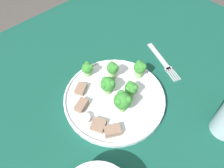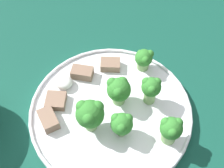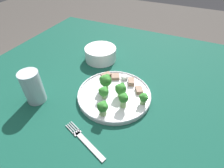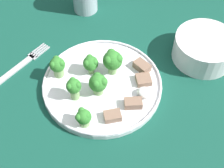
{
  "view_description": "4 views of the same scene",
  "coord_description": "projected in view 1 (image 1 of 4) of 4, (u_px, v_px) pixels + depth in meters",
  "views": [
    {
      "loc": [
        0.23,
        0.16,
        1.26
      ],
      "look_at": [
        -0.01,
        -0.1,
        0.8
      ],
      "focal_mm": 35.0,
      "sensor_mm": 36.0,
      "label": 1
    },
    {
      "loc": [
        -0.14,
        0.14,
        1.23
      ],
      "look_at": [
        0.01,
        -0.11,
        0.81
      ],
      "focal_mm": 50.0,
      "sensor_mm": 36.0,
      "label": 2
    },
    {
      "loc": [
        -0.43,
        -0.27,
        1.23
      ],
      "look_at": [
        0.03,
        -0.06,
        0.79
      ],
      "focal_mm": 28.0,
      "sensor_mm": 36.0,
      "label": 3
    },
    {
      "loc": [
        0.16,
        -0.49,
        1.34
      ],
      "look_at": [
        0.03,
        -0.09,
        0.8
      ],
      "focal_mm": 50.0,
      "sensor_mm": 36.0,
      "label": 4
    }
  ],
  "objects": [
    {
      "name": "sauce_dollop",
      "position": [
        85.0,
        118.0,
        0.54
      ],
      "size": [
        0.03,
        0.03,
        0.02
      ],
      "color": "white",
      "rests_on": "dinner_plate"
    },
    {
      "name": "meat_slice_middle_slice",
      "position": [
        81.0,
        89.0,
        0.6
      ],
      "size": [
        0.04,
        0.04,
        0.02
      ],
      "color": "#846651",
      "rests_on": "dinner_plate"
    },
    {
      "name": "broccoli_floret_mid_cluster",
      "position": [
        113.0,
        69.0,
        0.61
      ],
      "size": [
        0.03,
        0.03,
        0.06
      ],
      "color": "#7FA866",
      "rests_on": "dinner_plate"
    },
    {
      "name": "meat_slice_rear_slice",
      "position": [
        82.0,
        105.0,
        0.57
      ],
      "size": [
        0.04,
        0.04,
        0.02
      ],
      "color": "#846651",
      "rests_on": "dinner_plate"
    },
    {
      "name": "broccoli_floret_front_left",
      "position": [
        131.0,
        88.0,
        0.57
      ],
      "size": [
        0.04,
        0.04,
        0.05
      ],
      "color": "#7FA866",
      "rests_on": "dinner_plate"
    },
    {
      "name": "dinner_plate",
      "position": [
        113.0,
        99.0,
        0.59
      ],
      "size": [
        0.28,
        0.28,
        0.02
      ],
      "color": "white",
      "rests_on": "table"
    },
    {
      "name": "meat_slice_edge_slice",
      "position": [
        113.0,
        131.0,
        0.52
      ],
      "size": [
        0.05,
        0.04,
        0.02
      ],
      "color": "#846651",
      "rests_on": "dinner_plate"
    },
    {
      "name": "broccoli_floret_center_back",
      "position": [
        140.0,
        68.0,
        0.61
      ],
      "size": [
        0.04,
        0.04,
        0.05
      ],
      "color": "#7FA866",
      "rests_on": "dinner_plate"
    },
    {
      "name": "broccoli_floret_center_left",
      "position": [
        123.0,
        101.0,
        0.54
      ],
      "size": [
        0.05,
        0.05,
        0.06
      ],
      "color": "#7FA866",
      "rests_on": "dinner_plate"
    },
    {
      "name": "broccoli_floret_near_rim_left",
      "position": [
        88.0,
        68.0,
        0.62
      ],
      "size": [
        0.03,
        0.03,
        0.04
      ],
      "color": "#7FA866",
      "rests_on": "dinner_plate"
    },
    {
      "name": "broccoli_floret_back_left",
      "position": [
        108.0,
        85.0,
        0.58
      ],
      "size": [
        0.04,
        0.04,
        0.05
      ],
      "color": "#7FA866",
      "rests_on": "dinner_plate"
    },
    {
      "name": "table",
      "position": [
        133.0,
        133.0,
        0.64
      ],
      "size": [
        1.26,
        1.13,
        0.76
      ],
      "color": "#114738",
      "rests_on": "ground_plane"
    },
    {
      "name": "meat_slice_front_slice",
      "position": [
        98.0,
        125.0,
        0.53
      ],
      "size": [
        0.04,
        0.04,
        0.01
      ],
      "color": "#846651",
      "rests_on": "dinner_plate"
    },
    {
      "name": "fork",
      "position": [
        162.0,
        61.0,
        0.69
      ],
      "size": [
        0.08,
        0.17,
        0.0
      ],
      "color": "#B2B2B7",
      "rests_on": "table"
    }
  ]
}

